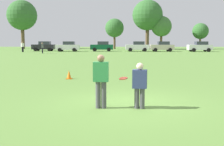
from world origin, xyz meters
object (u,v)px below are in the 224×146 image
Objects in this scene: player_thrower at (101,78)px; player_defender at (140,83)px; parked_car_center at (102,46)px; parked_car_near_left at (44,46)px; parked_car_far_right at (200,46)px; parked_car_mid_left at (68,46)px; frisbee at (123,78)px; parked_car_mid_right at (137,46)px; bystander_far_jogger at (23,46)px; parked_car_near_right at (162,46)px; bystander_field_marshal at (42,47)px; traffic_cone at (69,75)px.

player_thrower is 1.18× the size of player_defender.
player_thrower is at bearing -87.29° from parked_car_center.
parked_car_near_left is 28.80m from parked_car_far_right.
parked_car_mid_left is 1.00× the size of parked_car_center.
parked_car_mid_right is at bearing 84.96° from frisbee.
bystander_far_jogger reaches higher than player_thrower.
player_thrower is 0.40× the size of parked_car_far_right.
parked_car_center is at bearing 174.45° from parked_car_near_right.
parked_car_near_left is (-14.34, 44.17, 0.13)m from player_defender.
parked_car_near_left is at bearing 157.78° from parked_car_mid_left.
bystander_far_jogger reaches higher than bystander_field_marshal.
parked_car_mid_left and parked_car_mid_right have the same top height.
traffic_cone is 0.11× the size of parked_car_center.
frisbee is 0.16× the size of bystander_field_marshal.
parked_car_mid_right is 2.41× the size of bystander_far_jogger.
parked_car_mid_right is at bearing -4.47° from parked_car_center.
parked_car_near_left is at bearing 175.42° from parked_car_mid_right.
parked_car_near_right reaches higher than player_thrower.
player_defender is 0.34× the size of parked_car_near_right.
parked_car_near_left is at bearing 175.36° from parked_car_center.
parked_car_center is (-3.25, 43.27, 0.13)m from player_defender.
player_thrower is 0.40× the size of parked_car_center.
frisbee is at bearing -86.36° from parked_car_center.
bystander_far_jogger is (-20.16, -3.01, 0.06)m from parked_car_mid_right.
player_defender is 42.88m from parked_car_mid_right.
parked_car_mid_left is at bearing 101.93° from frisbee.
bystander_far_jogger is (-2.56, -4.41, 0.06)m from parked_car_near_left.
bystander_far_jogger is (-24.60, -2.45, 0.06)m from parked_car_near_right.
player_thrower is 44.39m from parked_car_far_right.
parked_car_center is 1.00× the size of parked_car_far_right.
frisbee is at bearing -95.04° from parked_car_mid_right.
player_thrower reaches higher than traffic_cone.
player_defender is at bearing -63.28° from traffic_cone.
player_thrower is 46.05m from parked_car_near_left.
parked_car_mid_right is at bearing 8.48° from bystander_far_jogger.
player_defender is 2.98× the size of traffic_cone.
bystander_far_jogger is (-16.39, 39.69, 0.05)m from frisbee.
parked_car_far_right is (17.59, -1.66, 0.00)m from parked_car_center.
parked_car_near_right is at bearing 79.66° from player_defender.
player_defender is 44.01m from parked_car_far_right.
bystander_field_marshal is at bearing -136.83° from parked_car_center.
traffic_cone is 37.33m from parked_car_near_right.
parked_car_mid_left is (-6.11, 35.61, 0.69)m from traffic_cone.
parked_car_far_right is (14.34, 41.61, 0.13)m from player_defender.
parked_car_near_right reaches higher than frisbee.
traffic_cone is 0.11× the size of parked_car_near_left.
parked_car_mid_left reaches higher than player_thrower.
parked_car_center is (-2.05, 43.24, -0.02)m from player_thrower.
frisbee is 0.07× the size of parked_car_far_right.
parked_car_near_left is 5.10m from bystander_far_jogger.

